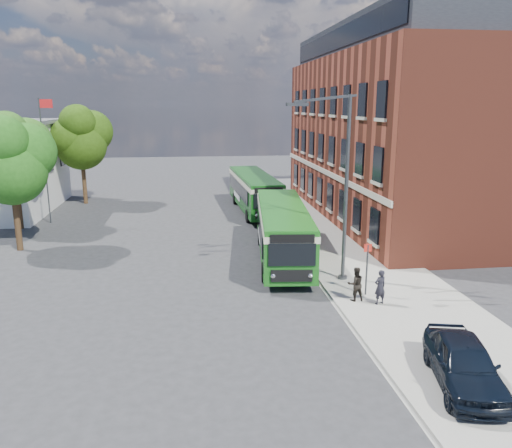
{
  "coord_description": "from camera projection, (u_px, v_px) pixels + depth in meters",
  "views": [
    {
      "loc": [
        -2.11,
        -24.61,
        8.55
      ],
      "look_at": [
        1.35,
        1.57,
        2.2
      ],
      "focal_mm": 35.0,
      "sensor_mm": 36.0,
      "label": 1
    }
  ],
  "objects": [
    {
      "name": "flagpole",
      "position": [
        45.0,
        156.0,
        35.79
      ],
      "size": [
        0.95,
        0.1,
        9.0
      ],
      "color": "#3A3D40",
      "rests_on": "ground"
    },
    {
      "name": "bus_rear",
      "position": [
        254.0,
        189.0,
        40.68
      ],
      "size": [
        3.12,
        12.04,
        3.02
      ],
      "color": "#134E16",
      "rests_on": "ground"
    },
    {
      "name": "bus_front",
      "position": [
        283.0,
        227.0,
        28.02
      ],
      "size": [
        3.79,
        11.71,
        3.02
      ],
      "color": "#196018",
      "rests_on": "ground"
    },
    {
      "name": "pedestrian_b",
      "position": [
        356.0,
        284.0,
        21.76
      ],
      "size": [
        0.78,
        0.62,
        1.53
      ],
      "primitive_type": "imported",
      "rotation": [
        0.0,
        0.0,
        3.2
      ],
      "color": "black",
      "rests_on": "pavement"
    },
    {
      "name": "bus_stop_sign",
      "position": [
        367.0,
        266.0,
        22.3
      ],
      "size": [
        0.35,
        0.08,
        2.52
      ],
      "color": "#3A3D40",
      "rests_on": "ground"
    },
    {
      "name": "kerb_line",
      "position": [
        281.0,
        232.0,
        34.2
      ],
      "size": [
        0.12,
        48.0,
        0.01
      ],
      "primitive_type": "cube",
      "color": "beige",
      "rests_on": "ground"
    },
    {
      "name": "ground",
      "position": [
        234.0,
        273.0,
        25.99
      ],
      "size": [
        120.0,
        120.0,
        0.0
      ],
      "primitive_type": "plane",
      "color": "#2C2C2E",
      "rests_on": "ground"
    },
    {
      "name": "tree_right",
      "position": [
        81.0,
        137.0,
        42.77
      ],
      "size": [
        5.08,
        4.83,
        8.58
      ],
      "color": "#382414",
      "rests_on": "ground"
    },
    {
      "name": "street_lamp",
      "position": [
        339.0,
        186.0,
        23.56
      ],
      "size": [
        2.96,
        2.38,
        9.0
      ],
      "color": "#3A3D40",
      "rests_on": "ground"
    },
    {
      "name": "brick_office",
      "position": [
        404.0,
        126.0,
        37.71
      ],
      "size": [
        12.1,
        26.0,
        14.2
      ],
      "color": "maroon",
      "rests_on": "ground"
    },
    {
      "name": "pavement",
      "position": [
        325.0,
        230.0,
        34.58
      ],
      "size": [
        6.0,
        48.0,
        0.15
      ],
      "primitive_type": "cube",
      "color": "gray",
      "rests_on": "ground"
    },
    {
      "name": "tree_left",
      "position": [
        11.0,
        160.0,
        28.74
      ],
      "size": [
        4.73,
        4.5,
        7.98
      ],
      "color": "#382414",
      "rests_on": "ground"
    },
    {
      "name": "pedestrian_a",
      "position": [
        380.0,
        287.0,
        21.39
      ],
      "size": [
        0.64,
        0.51,
        1.53
      ],
      "primitive_type": "imported",
      "rotation": [
        0.0,
        0.0,
        3.44
      ],
      "color": "black",
      "rests_on": "pavement"
    },
    {
      "name": "parked_car",
      "position": [
        464.0,
        363.0,
        15.17
      ],
      "size": [
        2.71,
        4.65,
        1.49
      ],
      "primitive_type": "imported",
      "rotation": [
        0.0,
        0.0,
        -0.23
      ],
      "color": "black",
      "rests_on": "pavement"
    },
    {
      "name": "tree_mid",
      "position": [
        13.0,
        150.0,
        33.94
      ],
      "size": [
        4.82,
        4.59,
        8.14
      ],
      "color": "#382414",
      "rests_on": "ground"
    }
  ]
}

